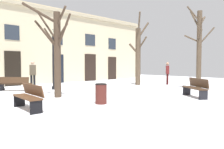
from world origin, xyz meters
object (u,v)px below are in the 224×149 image
(person_near_bench, at_px, (167,72))
(bench_facing_shops, at_px, (15,84))
(tree_center, at_px, (56,49))
(litter_bin, at_px, (101,94))
(streetlamp, at_px, (53,53))
(bench_back_to_back_right, at_px, (196,88))
(tree_near_facade, at_px, (199,46))
(person_strolling, at_px, (33,73))
(tree_right_of_center, at_px, (138,54))
(bench_near_center_tree, at_px, (29,96))

(person_near_bench, bearing_deg, bench_facing_shops, -60.33)
(tree_center, relative_size, litter_bin, 5.42)
(person_near_bench, bearing_deg, streetlamp, -59.83)
(streetlamp, relative_size, bench_facing_shops, 2.16)
(bench_back_to_back_right, bearing_deg, person_near_bench, 169.10)
(streetlamp, relative_size, bench_back_to_back_right, 2.33)
(tree_near_facade, relative_size, tree_center, 1.17)
(bench_back_to_back_right, distance_m, person_strolling, 9.89)
(bench_back_to_back_right, height_order, person_near_bench, person_near_bench)
(litter_bin, bearing_deg, tree_right_of_center, 29.31)
(tree_right_of_center, distance_m, tree_center, 7.69)
(streetlamp, xyz_separation_m, bench_back_to_back_right, (3.37, -7.53, -1.82))
(streetlamp, xyz_separation_m, litter_bin, (-1.00, -5.72, -1.88))
(bench_back_to_back_right, bearing_deg, streetlamp, -120.54)
(streetlamp, distance_m, bench_near_center_tree, 6.27)
(bench_facing_shops, bearing_deg, tree_right_of_center, -148.85)
(bench_near_center_tree, xyz_separation_m, person_strolling, (2.86, 6.32, 0.55))
(tree_right_of_center, distance_m, bench_facing_shops, 8.76)
(litter_bin, bearing_deg, tree_near_facade, -4.61)
(bench_back_to_back_right, height_order, bench_near_center_tree, bench_back_to_back_right)
(tree_right_of_center, bearing_deg, streetlamp, 164.38)
(bench_near_center_tree, relative_size, person_near_bench, 1.03)
(bench_near_center_tree, xyz_separation_m, person_near_bench, (11.53, 1.74, 0.50))
(tree_center, bearing_deg, bench_facing_shops, 98.18)
(tree_center, xyz_separation_m, person_strolling, (0.77, 4.49, -1.27))
(tree_center, height_order, bench_facing_shops, tree_center)
(bench_near_center_tree, bearing_deg, litter_bin, 73.40)
(tree_center, bearing_deg, streetlamp, 64.30)
(litter_bin, relative_size, person_strolling, 0.45)
(bench_facing_shops, height_order, person_strolling, person_strolling)
(streetlamp, distance_m, litter_bin, 6.11)
(tree_near_facade, distance_m, bench_facing_shops, 11.23)
(tree_center, xyz_separation_m, streetlamp, (1.45, 3.01, 0.01))
(litter_bin, bearing_deg, bench_near_center_tree, 160.93)
(tree_center, xyz_separation_m, litter_bin, (0.44, -2.71, -1.87))
(bench_facing_shops, bearing_deg, bench_near_center_tree, 123.90)
(tree_right_of_center, relative_size, person_strolling, 2.95)
(streetlamp, bearing_deg, bench_back_to_back_right, -65.89)
(tree_near_facade, height_order, bench_facing_shops, tree_near_facade)
(streetlamp, height_order, person_near_bench, streetlamp)
(bench_near_center_tree, height_order, person_strolling, person_strolling)
(streetlamp, relative_size, bench_near_center_tree, 2.10)
(streetlamp, bearing_deg, bench_near_center_tree, -126.10)
(bench_near_center_tree, bearing_deg, person_near_bench, 101.07)
(tree_center, xyz_separation_m, bench_near_center_tree, (-2.09, -1.84, -1.82))
(litter_bin, bearing_deg, bench_facing_shops, 98.65)
(tree_near_facade, relative_size, streetlamp, 1.36)
(tree_near_facade, xyz_separation_m, person_strolling, (-7.00, 7.79, -1.66))
(tree_near_facade, distance_m, person_strolling, 10.60)
(litter_bin, distance_m, bench_back_to_back_right, 4.73)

